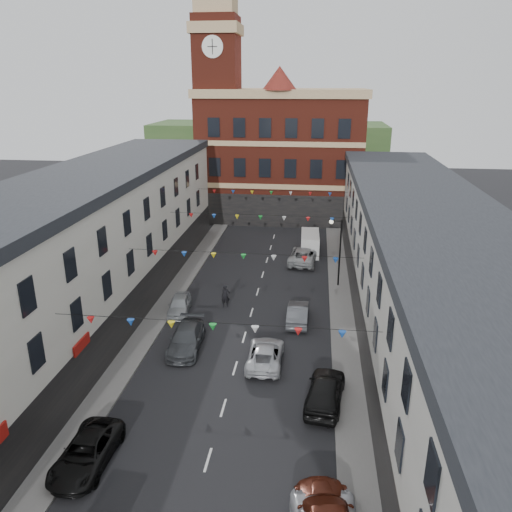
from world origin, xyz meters
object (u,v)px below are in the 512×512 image
at_px(street_lamp, 337,244).
at_px(car_right_f, 303,255).
at_px(white_van, 310,243).
at_px(car_left_c, 87,452).
at_px(car_right_d, 325,391).
at_px(car_right_e, 298,313).
at_px(car_left_e, 179,305).
at_px(moving_car, 265,354).
at_px(car_left_d, 186,339).
at_px(pedestrian, 225,296).

bearing_deg(street_lamp, car_right_f, 117.34).
height_order(car_right_f, white_van, white_van).
height_order(car_left_c, car_right_d, car_right_d).
xyz_separation_m(car_right_e, white_van, (0.58, 15.94, 0.34)).
bearing_deg(white_van, street_lamp, -76.43).
height_order(car_left_e, car_right_d, car_right_d).
distance_m(street_lamp, car_right_e, 8.36).
bearing_deg(car_left_c, moving_car, 54.17).
bearing_deg(car_right_f, car_left_c, 77.79).
bearing_deg(car_left_d, car_right_e, 30.45).
distance_m(car_left_c, white_van, 33.17).
xyz_separation_m(car_left_c, moving_car, (7.30, 9.78, 0.00)).
bearing_deg(car_right_f, moving_car, 89.97).
relative_size(car_left_d, pedestrian, 2.72).
relative_size(car_right_d, white_van, 1.03).
bearing_deg(street_lamp, moving_car, -109.87).
relative_size(street_lamp, car_left_d, 1.20).
bearing_deg(moving_car, car_left_d, -12.76).
bearing_deg(white_van, car_left_e, -123.54).
xyz_separation_m(street_lamp, car_right_e, (-2.95, -7.14, -3.20)).
bearing_deg(car_right_d, car_right_f, -77.46).
bearing_deg(car_left_d, car_left_e, 106.53).
bearing_deg(white_van, car_left_c, -108.47).
distance_m(car_left_c, car_left_d, 11.14).
bearing_deg(street_lamp, car_right_d, -93.55).
bearing_deg(car_right_e, car_right_d, 101.45).
height_order(street_lamp, car_right_e, street_lamp).
bearing_deg(car_left_d, car_right_f, 64.54).
bearing_deg(car_right_f, car_left_d, 73.23).
bearing_deg(pedestrian, street_lamp, 11.99).
bearing_deg(white_van, car_right_d, -88.57).
xyz_separation_m(car_left_d, car_left_e, (-1.90, 5.28, -0.06)).
bearing_deg(car_right_d, moving_car, -37.91).
bearing_deg(car_left_e, white_van, 51.22).
bearing_deg(car_right_d, car_left_d, -20.96).
bearing_deg(car_right_f, car_right_d, 100.22).
xyz_separation_m(car_right_e, moving_car, (-1.80, -6.00, -0.06)).
relative_size(car_left_c, moving_car, 1.00).
bearing_deg(car_left_c, car_right_f, 73.28).
height_order(car_left_c, moving_car, moving_car).
relative_size(car_right_e, white_van, 0.91).
distance_m(car_left_e, moving_car, 9.76).
xyz_separation_m(car_left_d, white_van, (7.78, 20.75, 0.32)).
bearing_deg(car_right_e, car_left_e, -2.50).
bearing_deg(car_right_d, car_left_c, 36.32).
height_order(car_left_d, car_right_d, car_right_d).
xyz_separation_m(car_left_e, moving_car, (7.30, -6.48, -0.01)).
height_order(car_right_e, white_van, white_van).
relative_size(car_left_d, car_left_e, 1.28).
distance_m(street_lamp, moving_car, 14.35).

